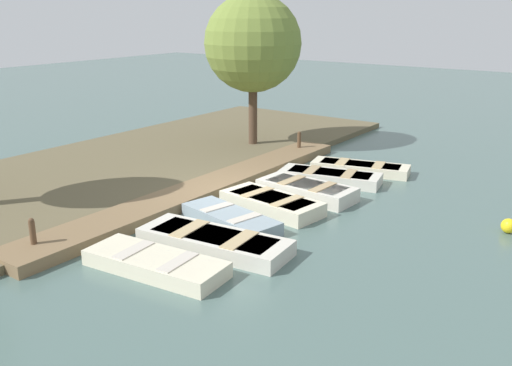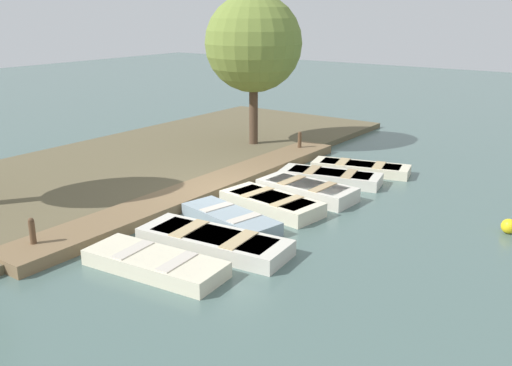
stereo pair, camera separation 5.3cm
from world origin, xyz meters
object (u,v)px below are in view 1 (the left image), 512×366
(mooring_post_near, at_px, (33,237))
(buoy, at_px, (509,226))
(mooring_post_far, at_px, (299,143))
(rowboat_1, at_px, (214,241))
(rowboat_0, at_px, (155,263))
(rowboat_3, at_px, (272,203))
(rowboat_4, at_px, (307,190))
(rowboat_2, at_px, (231,219))
(rowboat_6, at_px, (360,168))
(park_tree_left, at_px, (253,44))
(rowboat_5, at_px, (330,177))

(mooring_post_near, distance_m, buoy, 11.14)
(mooring_post_near, height_order, mooring_post_far, same)
(rowboat_1, bearing_deg, mooring_post_near, -145.07)
(rowboat_0, bearing_deg, rowboat_3, 86.07)
(rowboat_4, bearing_deg, buoy, 8.30)
(mooring_post_near, relative_size, buoy, 2.47)
(buoy, bearing_deg, rowboat_2, -148.40)
(rowboat_4, bearing_deg, mooring_post_far, 127.02)
(rowboat_0, height_order, rowboat_1, rowboat_1)
(mooring_post_near, bearing_deg, rowboat_4, 68.55)
(rowboat_0, bearing_deg, buoy, 44.38)
(rowboat_6, bearing_deg, mooring_post_far, 150.58)
(rowboat_6, bearing_deg, park_tree_left, 158.79)
(rowboat_4, bearing_deg, rowboat_2, -94.69)
(rowboat_1, relative_size, mooring_post_far, 4.08)
(rowboat_3, bearing_deg, rowboat_5, 96.69)
(rowboat_1, bearing_deg, mooring_post_far, 102.92)
(mooring_post_near, xyz_separation_m, park_tree_left, (-1.98, 10.93, 3.53))
(buoy, bearing_deg, rowboat_1, -136.43)
(rowboat_0, distance_m, mooring_post_far, 10.44)
(rowboat_5, relative_size, rowboat_6, 0.99)
(rowboat_2, height_order, mooring_post_far, mooring_post_far)
(park_tree_left, bearing_deg, buoy, -18.31)
(mooring_post_far, bearing_deg, rowboat_6, -15.45)
(rowboat_2, distance_m, rowboat_6, 6.34)
(rowboat_4, bearing_deg, rowboat_1, -84.51)
(rowboat_6, bearing_deg, mooring_post_near, -119.59)
(rowboat_1, xyz_separation_m, rowboat_3, (-0.41, 2.91, 0.01))
(rowboat_4, xyz_separation_m, mooring_post_far, (-2.77, 4.06, 0.24))
(rowboat_5, bearing_deg, rowboat_4, -97.75)
(rowboat_0, height_order, rowboat_5, same)
(rowboat_2, height_order, park_tree_left, park_tree_left)
(mooring_post_far, xyz_separation_m, park_tree_left, (-1.98, -0.18, 3.53))
(rowboat_4, xyz_separation_m, rowboat_6, (0.12, 3.27, -0.05))
(mooring_post_far, height_order, park_tree_left, park_tree_left)
(rowboat_4, relative_size, buoy, 7.93)
(rowboat_4, distance_m, park_tree_left, 7.20)
(rowboat_3, relative_size, rowboat_6, 0.89)
(rowboat_3, height_order, rowboat_5, rowboat_3)
(rowboat_4, relative_size, mooring_post_near, 3.22)
(rowboat_3, relative_size, mooring_post_far, 3.30)
(rowboat_1, xyz_separation_m, buoy, (5.20, 4.95, -0.01))
(mooring_post_near, bearing_deg, rowboat_6, 74.38)
(buoy, bearing_deg, rowboat_3, -160.06)
(rowboat_1, xyz_separation_m, rowboat_4, (-0.21, 4.42, 0.03))
(rowboat_0, bearing_deg, park_tree_left, 109.66)
(rowboat_2, xyz_separation_m, rowboat_4, (0.40, 3.05, 0.04))
(rowboat_6, relative_size, park_tree_left, 0.57)
(rowboat_6, xyz_separation_m, park_tree_left, (-4.86, 0.62, 3.83))
(buoy, relative_size, park_tree_left, 0.06)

